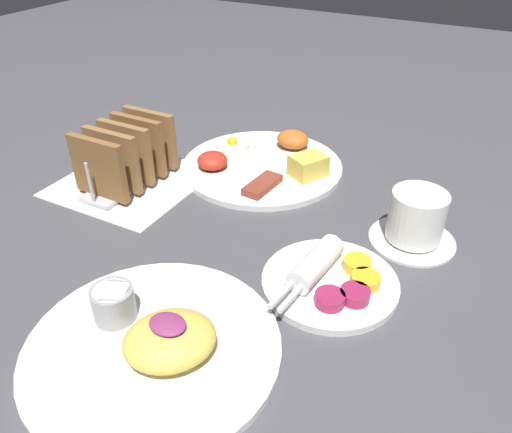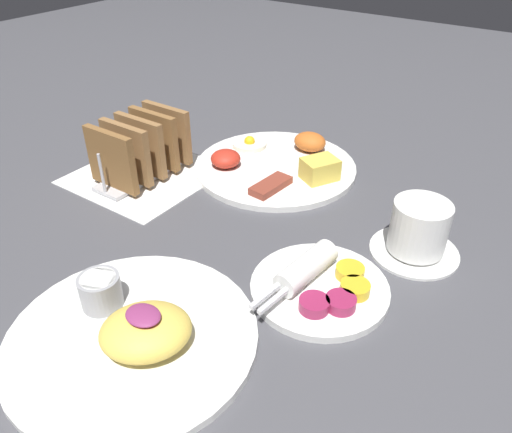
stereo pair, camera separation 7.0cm
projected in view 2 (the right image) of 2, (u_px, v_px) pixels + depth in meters
name	position (u px, v px, depth m)	size (l,w,h in m)	color
ground_plane	(216.00, 236.00, 0.71)	(3.00, 3.00, 0.00)	#47474C
napkin_flat	(145.00, 175.00, 0.86)	(0.22, 0.22, 0.00)	white
plate_breakfast	(278.00, 164.00, 0.88)	(0.28, 0.28, 0.05)	white
plate_condiments	(319.00, 285.00, 0.61)	(0.17, 0.18, 0.04)	white
plate_foreground	(133.00, 331.00, 0.54)	(0.28, 0.28, 0.06)	white
toast_rack	(141.00, 148.00, 0.83)	(0.10, 0.18, 0.10)	#B7B7BC
coffee_cup	(418.00, 231.00, 0.66)	(0.12, 0.12, 0.08)	white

